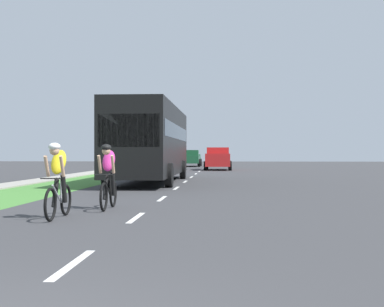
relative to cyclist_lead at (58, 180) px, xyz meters
name	(u,v)px	position (x,y,z in m)	size (l,w,h in m)	color
ground_plane	(182,184)	(1.60, 12.56, -0.81)	(120.00, 120.00, 0.00)	#38383A
grass_verge	(73,183)	(-3.35, 12.56, -0.81)	(2.90, 70.00, 0.01)	#478438
sidewalk_concrete	(26,183)	(-5.49, 12.56, -0.81)	(1.39, 70.00, 0.10)	#9E998E
lane_markings_center	(189,179)	(1.60, 16.56, -0.81)	(0.12, 53.13, 0.01)	white
cyclist_lead	(58,180)	(0.00, 0.00, 0.00)	(0.42, 1.72, 1.58)	black
cyclist_trailing	(108,176)	(0.65, 1.86, 0.00)	(0.42, 1.72, 1.58)	black
bus_black	(151,140)	(0.03, 13.76, 1.17)	(2.78, 11.60, 3.48)	black
suv_red	(218,158)	(2.95, 31.52, 0.14)	(2.15, 4.70, 1.79)	red
pickup_dark_green	(190,158)	(-0.01, 42.34, 0.02)	(2.22, 5.10, 1.64)	#194C2D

